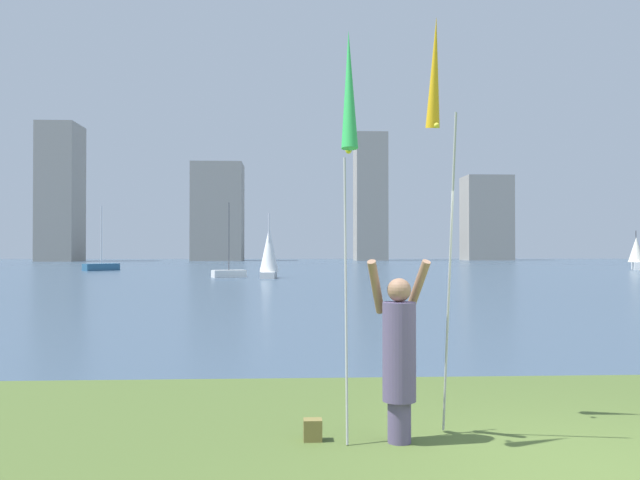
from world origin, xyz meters
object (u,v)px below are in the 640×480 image
object	(u,v)px
kite_flag_left	(349,101)
sailboat_6	(229,273)
sailboat_4	(269,254)
person	(399,352)
kite_flag_right	(435,84)
bag	(313,430)
sailboat_1	(101,266)
sailboat_2	(636,253)

from	to	relation	value
kite_flag_left	sailboat_6	bearing A→B (deg)	96.43
sailboat_6	sailboat_4	bearing A→B (deg)	-26.60
person	kite_flag_right	distance (m)	2.99
kite_flag_right	bag	world-z (taller)	kite_flag_right
kite_flag_left	sailboat_6	distance (m)	39.35
kite_flag_left	sailboat_4	bearing A→B (deg)	92.56
kite_flag_right	sailboat_6	xyz separation A→B (m)	(-5.44, 38.02, -3.46)
person	sailboat_1	size ratio (longest dim) A/B	0.32
sailboat_6	sailboat_1	bearing A→B (deg)	130.28
sailboat_2	sailboat_4	bearing A→B (deg)	-154.42
sailboat_4	sailboat_1	bearing A→B (deg)	133.40
kite_flag_left	sailboat_4	xyz separation A→B (m)	(-1.68, 37.63, -1.78)
sailboat_4	sailboat_2	bearing A→B (deg)	25.58
kite_flag_left	sailboat_2	bearing A→B (deg)	59.68
sailboat_1	sailboat_2	bearing A→B (deg)	-0.16
kite_flag_left	bag	bearing A→B (deg)	131.07
sailboat_1	kite_flag_right	bearing A→B (deg)	-71.33
person	sailboat_4	bearing A→B (deg)	95.89
kite_flag_right	sailboat_4	world-z (taller)	kite_flag_right
bag	sailboat_2	size ratio (longest dim) A/B	0.06
kite_flag_left	bag	world-z (taller)	kite_flag_left
kite_flag_left	sailboat_1	size ratio (longest dim) A/B	0.71
sailboat_1	kite_flag_left	bearing A→B (deg)	-72.66
bag	sailboat_1	world-z (taller)	sailboat_1
sailboat_2	sailboat_1	bearing A→B (deg)	179.84
sailboat_6	kite_flag_left	bearing A→B (deg)	-83.57
sailboat_2	sailboat_6	bearing A→B (deg)	-157.99
person	sailboat_6	size ratio (longest dim) A/B	0.36
sailboat_2	kite_flag_left	bearing A→B (deg)	-120.32
kite_flag_left	kite_flag_right	world-z (taller)	kite_flag_right
sailboat_2	sailboat_4	size ratio (longest dim) A/B	0.84
person	bag	world-z (taller)	person
person	sailboat_6	world-z (taller)	sailboat_6
sailboat_1	sailboat_4	distance (m)	21.89
bag	sailboat_2	bearing A→B (deg)	59.24
sailboat_4	sailboat_6	world-z (taller)	sailboat_6
bag	sailboat_6	xyz separation A→B (m)	(-4.06, 38.61, 0.18)
bag	sailboat_6	world-z (taller)	sailboat_6
bag	sailboat_2	xyz separation A→B (m)	(31.54, 53.00, 1.43)
bag	kite_flag_left	bearing A→B (deg)	-48.93
kite_flag_right	sailboat_4	distance (m)	36.83
person	sailboat_2	size ratio (longest dim) A/B	0.51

